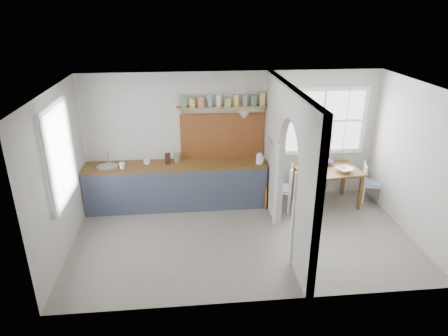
{
  "coord_description": "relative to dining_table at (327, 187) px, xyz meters",
  "views": [
    {
      "loc": [
        -0.92,
        -5.87,
        3.77
      ],
      "look_at": [
        -0.28,
        0.56,
        1.09
      ],
      "focal_mm": 32.0,
      "sensor_mm": 36.0,
      "label": 1
    }
  ],
  "objects": [
    {
      "name": "ceiling",
      "position": [
        -1.83,
        -1.08,
        2.22
      ],
      "size": [
        5.8,
        3.2,
        0.01
      ],
      "primitive_type": "cube",
      "color": "beige",
      "rests_on": "walls"
    },
    {
      "name": "backsplash",
      "position": [
        -2.03,
        0.5,
        0.97
      ],
      "size": [
        1.65,
        0.03,
        0.9
      ],
      "primitive_type": "cube",
      "color": "brown",
      "rests_on": "walls"
    },
    {
      "name": "vase",
      "position": [
        0.06,
        0.22,
        0.47
      ],
      "size": [
        0.22,
        0.22,
        0.19
      ],
      "primitive_type": "imported",
      "rotation": [
        0.0,
        0.0,
        -0.23
      ],
      "color": "#743A7B",
      "rests_on": "dining_table"
    },
    {
      "name": "sink",
      "position": [
        -4.26,
        0.22,
        0.51
      ],
      "size": [
        0.4,
        0.4,
        0.02
      ],
      "primitive_type": "cylinder",
      "color": "silver",
      "rests_on": "counter"
    },
    {
      "name": "pendant_lamp",
      "position": [
        -1.68,
        0.07,
        1.5
      ],
      "size": [
        0.26,
        0.26,
        0.16
      ],
      "primitive_type": "cone",
      "color": "beige",
      "rests_on": "ceiling"
    },
    {
      "name": "walls",
      "position": [
        -1.83,
        -1.08,
        0.92
      ],
      "size": [
        5.81,
        3.21,
        2.6
      ],
      "color": "beige",
      "rests_on": "floor"
    },
    {
      "name": "nook_window",
      "position": [
        -0.03,
        0.48,
        1.22
      ],
      "size": [
        1.76,
        0.1,
        1.3
      ],
      "primitive_type": null,
      "color": "white",
      "rests_on": "walls"
    },
    {
      "name": "mug_a",
      "position": [
        -3.96,
        0.1,
        0.58
      ],
      "size": [
        0.15,
        0.15,
        0.11
      ],
      "primitive_type": "imported",
      "rotation": [
        0.0,
        0.0,
        0.26
      ],
      "color": "white",
      "rests_on": "counter"
    },
    {
      "name": "counter",
      "position": [
        -2.96,
        0.25,
        0.08
      ],
      "size": [
        3.5,
        0.6,
        0.9
      ],
      "color": "brown",
      "rests_on": "floor"
    },
    {
      "name": "chair_left",
      "position": [
        -0.96,
        -0.08,
        0.07
      ],
      "size": [
        0.52,
        0.52,
        0.89
      ],
      "primitive_type": null,
      "rotation": [
        0.0,
        0.0,
        -1.92
      ],
      "color": "white",
      "rests_on": "floor"
    },
    {
      "name": "bowl",
      "position": [
        0.27,
        -0.12,
        0.42
      ],
      "size": [
        0.4,
        0.4,
        0.08
      ],
      "primitive_type": "imported",
      "rotation": [
        0.0,
        0.0,
        0.34
      ],
      "color": "silver",
      "rests_on": "dining_table"
    },
    {
      "name": "utensil_rail",
      "position": [
        -1.22,
        -0.18,
        1.07
      ],
      "size": [
        0.02,
        0.5,
        0.02
      ],
      "primitive_type": "cylinder",
      "rotation": [
        1.57,
        0.0,
        0.0
      ],
      "color": "silver",
      "rests_on": "partition"
    },
    {
      "name": "floor",
      "position": [
        -1.83,
        -1.08,
        -0.38
      ],
      "size": [
        5.8,
        3.2,
        0.01
      ],
      "primitive_type": "cube",
      "color": "gray",
      "rests_on": "ground"
    },
    {
      "name": "shelf",
      "position": [
        -2.03,
        0.41,
        1.63
      ],
      "size": [
        1.75,
        0.2,
        0.21
      ],
      "color": "olive",
      "rests_on": "walls"
    },
    {
      "name": "partition",
      "position": [
        -1.13,
        -1.02,
        1.07
      ],
      "size": [
        0.12,
        3.2,
        2.6
      ],
      "color": "beige",
      "rests_on": "floor"
    },
    {
      "name": "table_cup",
      "position": [
        -0.14,
        -0.11,
        0.43
      ],
      "size": [
        0.11,
        0.11,
        0.1
      ],
      "primitive_type": "imported",
      "rotation": [
        0.0,
        0.0,
        -0.05
      ],
      "color": "#457044",
      "rests_on": "dining_table"
    },
    {
      "name": "knife_block",
      "position": [
        -3.12,
        0.28,
        0.62
      ],
      "size": [
        0.1,
        0.13,
        0.2
      ],
      "primitive_type": "cube",
      "rotation": [
        0.0,
        0.0,
        -0.08
      ],
      "color": "#3E2116",
      "rests_on": "counter"
    },
    {
      "name": "kettle",
      "position": [
        -1.36,
        0.1,
        0.62
      ],
      "size": [
        0.21,
        0.19,
        0.2
      ],
      "primitive_type": null,
      "rotation": [
        0.0,
        0.0,
        0.39
      ],
      "color": "white",
      "rests_on": "counter"
    },
    {
      "name": "mug_b",
      "position": [
        -3.51,
        0.26,
        0.58
      ],
      "size": [
        0.14,
        0.14,
        0.11
      ],
      "primitive_type": "imported",
      "rotation": [
        0.0,
        0.0,
        -0.02
      ],
      "color": "white",
      "rests_on": "counter"
    },
    {
      "name": "plate",
      "position": [
        -0.41,
        0.01,
        0.39
      ],
      "size": [
        0.22,
        0.22,
        0.02
      ],
      "primitive_type": "cylinder",
      "rotation": [
        0.0,
        0.0,
        -0.25
      ],
      "color": "#302626",
      "rests_on": "dining_table"
    },
    {
      "name": "chair_right",
      "position": [
        0.96,
        0.05,
        0.03
      ],
      "size": [
        0.46,
        0.46,
        0.81
      ],
      "primitive_type": null,
      "rotation": [
        0.0,
        0.0,
        1.28
      ],
      "color": "white",
      "rests_on": "floor"
    },
    {
      "name": "dining_table",
      "position": [
        0.0,
        0.0,
        0.0
      ],
      "size": [
        1.29,
        0.93,
        0.76
      ],
      "primitive_type": null,
      "rotation": [
        0.0,
        0.0,
        0.11
      ],
      "color": "brown",
      "rests_on": "floor"
    },
    {
      "name": "towel_magenta",
      "position": [
        -1.25,
        -0.11,
        -0.1
      ],
      "size": [
        0.02,
        0.03,
        0.49
      ],
      "primitive_type": "cube",
      "color": "#DB127E",
      "rests_on": "counter"
    },
    {
      "name": "kitchen_window",
      "position": [
        -4.7,
        -1.08,
        1.27
      ],
      "size": [
        0.1,
        1.16,
        1.5
      ],
      "primitive_type": null,
      "color": "white",
      "rests_on": "walls"
    },
    {
      "name": "jar",
      "position": [
        -2.94,
        0.35,
        0.61
      ],
      "size": [
        0.12,
        0.12,
        0.18
      ],
      "primitive_type": "cylinder",
      "rotation": [
        0.0,
        0.0,
        0.03
      ],
      "color": "#9B9563",
      "rests_on": "counter"
    },
    {
      "name": "towel_orange",
      "position": [
        -1.25,
        -0.13,
        -0.13
      ],
      "size": [
        0.02,
        0.03,
        0.48
      ],
      "primitive_type": "cube",
      "color": "orange",
      "rests_on": "counter"
    }
  ]
}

